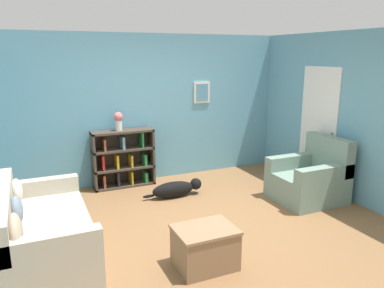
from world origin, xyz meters
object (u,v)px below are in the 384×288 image
vase (118,120)px  coffee_table (205,246)px  recliner_chair (310,179)px  dog (176,189)px  bookshelf (123,159)px  couch (41,232)px

vase → coffee_table: bearing=-85.7°
recliner_chair → dog: bearing=152.9°
bookshelf → dog: 1.14m
dog → vase: bearing=128.8°
dog → vase: (-0.69, 0.86, 1.03)m
coffee_table → bookshelf: bearing=93.2°
bookshelf → dog: bearing=-54.3°
bookshelf → coffee_table: (0.16, -2.91, -0.24)m
couch → coffee_table: couch is taller
couch → bookshelf: (1.44, 1.99, 0.17)m
dog → coffee_table: bearing=-103.1°
recliner_chair → bookshelf: bearing=143.8°
couch → recliner_chair: 3.96m
recliner_chair → vase: (-2.58, 1.82, 0.82)m
coffee_table → vase: size_ratio=2.07×
couch → vase: vase is taller
bookshelf → vase: size_ratio=3.35×
recliner_chair → dog: recliner_chair is taller
couch → recliner_chair: size_ratio=1.86×
coffee_table → vase: bearing=94.3°
bookshelf → recliner_chair: bearing=-36.2°
couch → bookshelf: bearing=54.2°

